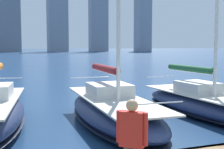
% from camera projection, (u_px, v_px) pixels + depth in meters
% --- Properties ---
extents(sailboat_forest, '(3.07, 9.27, 9.26)m').
position_uv_depth(sailboat_forest, '(204.00, 103.00, 15.26)').
color(sailboat_forest, navy).
rests_on(sailboat_forest, ground).
extents(sailboat_maroon, '(3.11, 8.93, 11.05)m').
position_uv_depth(sailboat_maroon, '(113.00, 109.00, 13.36)').
color(sailboat_maroon, navy).
rests_on(sailboat_maroon, ground).
extents(person_red_shirt, '(0.50, 0.48, 1.78)m').
position_uv_depth(person_red_shirt, '(132.00, 135.00, 6.07)').
color(person_red_shirt, '#4C473D').
rests_on(person_red_shirt, dock_pier).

